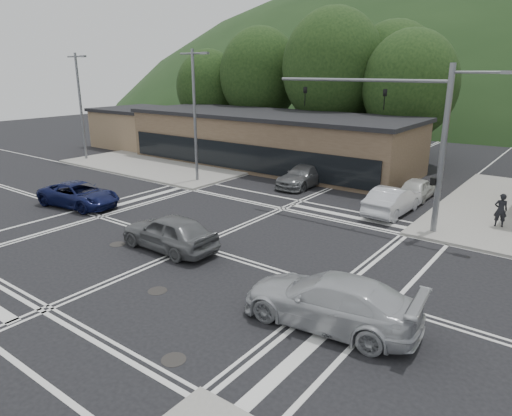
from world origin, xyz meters
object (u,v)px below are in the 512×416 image
Objects in this scene: car_grey_center at (169,232)px; pedestrian at (501,210)px; car_blue_west at (79,195)px; car_northbound at (304,176)px; car_queue_a at (393,200)px; car_queue_b at (418,188)px; car_silver_east at (330,300)px.

pedestrian is (11.23, 11.77, 0.19)m from car_grey_center.
car_northbound is (8.01, 12.04, 0.02)m from car_blue_west.
car_blue_west is 9.32m from car_grey_center.
car_grey_center reaches higher than car_queue_a.
car_queue_a is 1.19× the size of car_queue_b.
car_grey_center is (9.21, -1.45, 0.11)m from car_blue_west.
car_northbound is at bearing -26.40° from pedestrian.
car_northbound is at bearing -16.96° from car_queue_a.
pedestrian is (20.44, 10.32, 0.30)m from car_blue_west.
car_queue_a is (15.22, 9.58, 0.07)m from car_blue_west.
pedestrian is at bearing -170.04° from car_queue_a.
car_queue_b is 7.45m from car_northbound.
car_silver_east reaches higher than car_queue_a.
car_blue_west is 17.98m from car_queue_a.
car_grey_center reaches higher than car_blue_west.
car_blue_west is 14.46m from car_northbound.
car_northbound is at bearing 10.64° from car_queue_b.
car_blue_west is 1.07× the size of car_queue_a.
car_silver_east reaches higher than car_northbound.
car_queue_a is 7.62m from car_northbound.
pedestrian reaches higher than car_queue_a.
pedestrian reaches higher than car_blue_west.
pedestrian reaches higher than car_grey_center.
car_northbound is (-7.21, 2.46, -0.05)m from car_queue_a.
car_northbound is at bearing -41.62° from car_blue_west.
car_queue_a is at bearing -18.26° from car_northbound.
pedestrian is at bearing -71.21° from car_blue_west.
pedestrian is at bearing 163.03° from car_silver_east.
car_blue_west is 2.97× the size of pedestrian.
car_silver_east is at bearing -55.69° from car_northbound.
car_queue_a is (6.01, 11.03, -0.04)m from car_grey_center.
car_grey_center is 0.96× the size of car_northbound.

